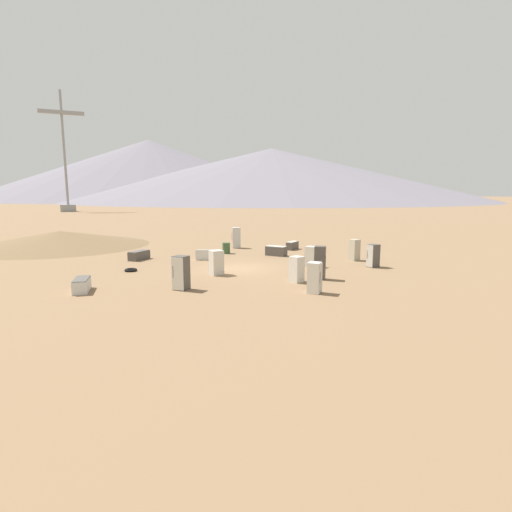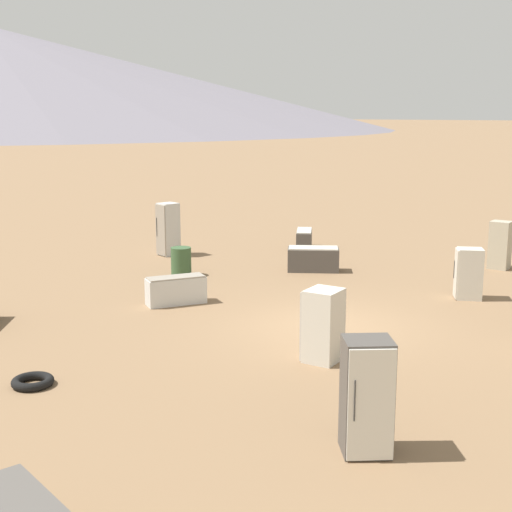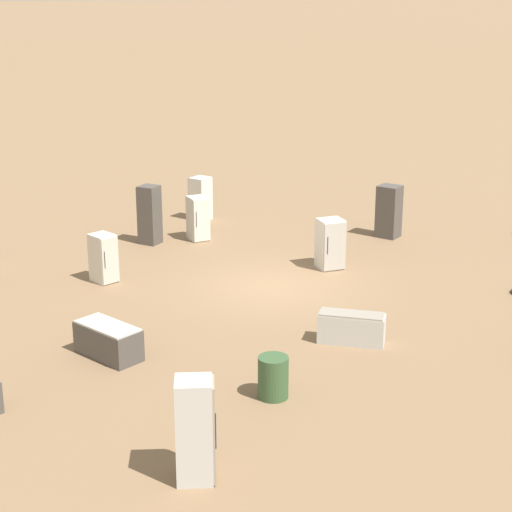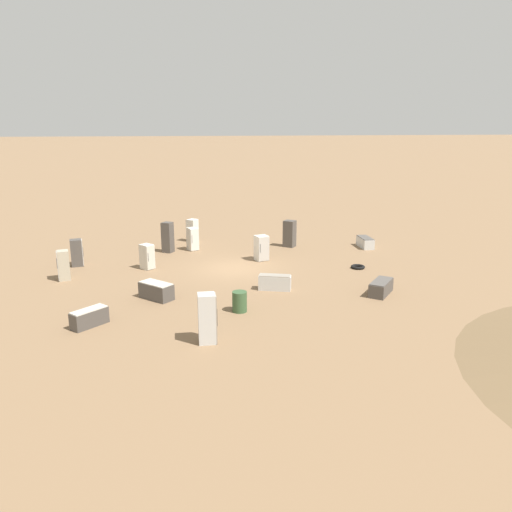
# 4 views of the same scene
# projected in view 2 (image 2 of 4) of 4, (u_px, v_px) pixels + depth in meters

# --- Properties ---
(ground_plane) EXTENTS (1000.00, 1000.00, 0.00)m
(ground_plane) POSITION_uv_depth(u_px,v_px,m) (327.00, 326.00, 17.15)
(ground_plane) COLOR #846647
(discarded_fridge_1) EXTENTS (0.98, 0.98, 1.77)m
(discarded_fridge_1) POSITION_uv_depth(u_px,v_px,m) (367.00, 397.00, 10.61)
(discarded_fridge_1) COLOR #4C4742
(discarded_fridge_1) RESTS_ON ground_plane
(discarded_fridge_2) EXTENTS (0.74, 0.68, 1.89)m
(discarded_fridge_2) POSITION_uv_depth(u_px,v_px,m) (168.00, 229.00, 25.57)
(discarded_fridge_2) COLOR silver
(discarded_fridge_2) RESTS_ON ground_plane
(discarded_fridge_3) EXTENTS (1.54, 1.34, 0.72)m
(discarded_fridge_3) POSITION_uv_depth(u_px,v_px,m) (304.00, 239.00, 26.93)
(discarded_fridge_3) COLOR #4C4742
(discarded_fridge_3) RESTS_ON ground_plane
(discarded_fridge_4) EXTENTS (0.67, 0.68, 1.58)m
(discarded_fridge_4) POSITION_uv_depth(u_px,v_px,m) (500.00, 245.00, 23.37)
(discarded_fridge_4) COLOR #B2A88E
(discarded_fridge_4) RESTS_ON ground_plane
(discarded_fridge_6) EXTENTS (0.87, 0.90, 1.41)m
(discarded_fridge_6) POSITION_uv_depth(u_px,v_px,m) (469.00, 274.00, 19.57)
(discarded_fridge_6) COLOR beige
(discarded_fridge_6) RESTS_ON ground_plane
(discarded_fridge_7) EXTENTS (1.60, 1.76, 0.78)m
(discarded_fridge_7) POSITION_uv_depth(u_px,v_px,m) (313.00, 259.00, 23.10)
(discarded_fridge_7) COLOR #4C4742
(discarded_fridge_7) RESTS_ON ground_plane
(discarded_fridge_8) EXTENTS (0.83, 0.81, 1.52)m
(discarded_fridge_8) POSITION_uv_depth(u_px,v_px,m) (323.00, 325.00, 14.62)
(discarded_fridge_8) COLOR beige
(discarded_fridge_8) RESTS_ON ground_plane
(discarded_fridge_9) EXTENTS (1.66, 1.16, 0.76)m
(discarded_fridge_9) POSITION_uv_depth(u_px,v_px,m) (176.00, 290.00, 19.09)
(discarded_fridge_9) COLOR silver
(discarded_fridge_9) RESTS_ON ground_plane
(scrap_tire) EXTENTS (0.79, 0.79, 0.17)m
(scrap_tire) POSITION_uv_depth(u_px,v_px,m) (33.00, 381.00, 13.39)
(scrap_tire) COLOR black
(scrap_tire) RESTS_ON ground_plane
(rusty_barrel) EXTENTS (0.64, 0.64, 0.90)m
(rusty_barrel) POSITION_uv_depth(u_px,v_px,m) (181.00, 261.00, 22.43)
(rusty_barrel) COLOR #385633
(rusty_barrel) RESTS_ON ground_plane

